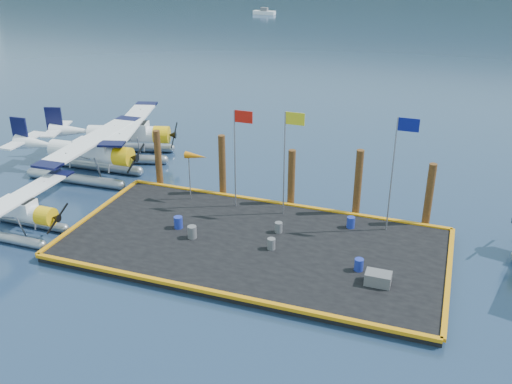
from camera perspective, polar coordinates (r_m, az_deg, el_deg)
ground at (r=30.77m, az=-0.27°, el=-5.67°), size 4000.00×4000.00×0.00m
dock at (r=30.67m, az=-0.27°, el=-5.35°), size 20.00×10.00×0.40m
dock_bumpers at (r=30.53m, az=-0.27°, el=-4.88°), size 20.25×10.25×0.18m
seaplane_a at (r=34.33m, az=-23.02°, el=-1.92°), size 7.72×8.50×3.04m
seaplane_b at (r=40.55m, az=-16.40°, el=3.59°), size 9.69×10.68×3.80m
seaplane_c at (r=43.61m, az=-12.83°, el=5.44°), size 9.87×10.62×3.78m
drum_0 at (r=32.12m, az=-7.78°, el=-3.03°), size 0.48×0.48×0.68m
drum_1 at (r=29.82m, az=1.54°, el=-5.20°), size 0.43×0.43×0.60m
drum_2 at (r=28.47m, az=10.25°, el=-7.16°), size 0.45×0.45×0.63m
drum_3 at (r=31.01m, az=-6.41°, el=-4.00°), size 0.49×0.49×0.69m
drum_4 at (r=32.31m, az=9.46°, el=-3.01°), size 0.45×0.45×0.64m
drum_5 at (r=31.42m, az=2.27°, el=-3.55°), size 0.42×0.42×0.59m
crate at (r=27.62m, az=12.11°, el=-8.45°), size 1.20×0.80×0.60m
flagpole_red at (r=32.88m, az=-1.81°, el=4.83°), size 1.14×0.08×6.00m
flagpole_yellow at (r=31.93m, az=3.22°, el=4.41°), size 1.14×0.08×6.20m
flagpole_blue at (r=30.85m, az=13.97°, el=3.30°), size 1.14×0.08×6.50m
windsock at (r=34.31m, az=-6.05°, el=3.49°), size 1.40×0.44×3.12m
piling_0 at (r=37.60m, az=-9.74°, el=3.18°), size 0.44×0.44×4.00m
piling_1 at (r=35.69m, az=-3.39°, el=2.48°), size 0.44×0.44×4.20m
piling_2 at (r=34.38m, az=3.56°, el=1.23°), size 0.44×0.44×3.80m
piling_3 at (r=33.51m, az=10.15°, el=0.70°), size 0.44×0.44×4.30m
piling_4 at (r=33.27m, az=16.90°, el=-0.50°), size 0.44×0.44×4.00m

